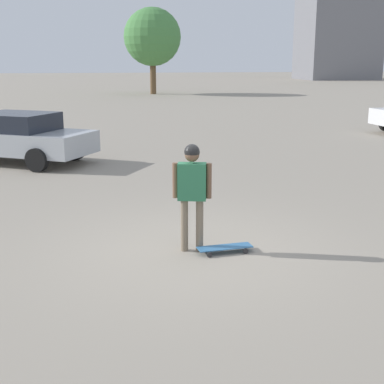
% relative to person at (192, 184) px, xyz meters
% --- Properties ---
extents(ground_plane, '(220.00, 220.00, 0.00)m').
position_rel_person_xyz_m(ground_plane, '(0.00, 0.00, -1.03)').
color(ground_plane, gray).
extents(person, '(0.56, 0.30, 1.63)m').
position_rel_person_xyz_m(person, '(0.00, 0.00, 0.00)').
color(person, '#7A6B56').
rests_on(person, ground_plane).
extents(skateboard, '(0.85, 0.36, 0.09)m').
position_rel_person_xyz_m(skateboard, '(-0.47, 0.16, -0.96)').
color(skateboard, '#336693').
rests_on(skateboard, ground_plane).
extents(car_parked_near, '(4.71, 3.76, 1.38)m').
position_rel_person_xyz_m(car_parked_near, '(3.60, -7.87, -0.31)').
color(car_parked_near, '#ADB2B7').
rests_on(car_parked_near, ground_plane).
extents(tree_distant, '(4.66, 4.66, 6.91)m').
position_rel_person_xyz_m(tree_distant, '(-3.39, -37.47, 3.53)').
color(tree_distant, brown).
rests_on(tree_distant, ground_plane).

